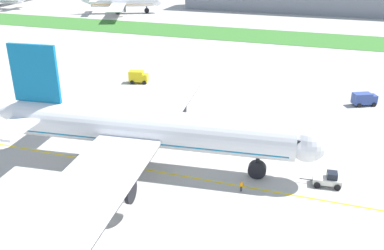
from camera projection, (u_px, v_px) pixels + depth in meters
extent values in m
plane|color=#ADAAA5|center=(111.00, 169.00, 63.51)|extent=(600.00, 600.00, 0.00)
cube|color=yellow|center=(116.00, 164.00, 64.91)|extent=(280.00, 0.36, 0.01)
cube|color=#38722D|center=(249.00, 35.00, 153.42)|extent=(320.00, 24.00, 0.10)
cylinder|color=white|center=(150.00, 128.00, 62.16)|extent=(42.54, 9.78, 5.54)
cube|color=#0C6B9E|center=(150.00, 134.00, 62.55)|extent=(40.82, 9.17, 0.66)
sphere|color=white|center=(308.00, 143.00, 57.57)|extent=(5.26, 5.26, 5.26)
cone|color=white|center=(8.00, 112.00, 66.78)|extent=(6.54, 5.30, 4.71)
cube|color=#0C6B9E|center=(35.00, 74.00, 62.87)|extent=(7.61, 1.32, 8.87)
cube|color=white|center=(54.00, 101.00, 70.55)|extent=(5.51, 9.29, 0.39)
cube|color=white|center=(15.00, 127.00, 60.65)|extent=(5.51, 9.29, 0.39)
cube|color=white|center=(174.00, 86.00, 82.30)|extent=(13.08, 38.72, 0.44)
cube|color=white|center=(65.00, 217.00, 43.44)|extent=(13.08, 38.72, 0.44)
cylinder|color=#B7BABF|center=(169.00, 110.00, 75.09)|extent=(5.55, 3.56, 3.05)
cylinder|color=black|center=(183.00, 112.00, 74.55)|extent=(0.78, 3.23, 3.20)
cylinder|color=#B7BABF|center=(110.00, 188.00, 51.48)|extent=(5.55, 3.56, 3.05)
cylinder|color=black|center=(131.00, 191.00, 50.95)|extent=(0.78, 3.23, 3.20)
cylinder|color=black|center=(258.00, 163.00, 60.45)|extent=(0.58, 0.58, 2.15)
cylinder|color=black|center=(257.00, 169.00, 60.88)|extent=(2.74, 1.44, 2.63)
cylinder|color=black|center=(136.00, 141.00, 66.99)|extent=(0.58, 0.58, 2.15)
cylinder|color=black|center=(137.00, 147.00, 67.42)|extent=(2.74, 1.44, 2.63)
cylinder|color=black|center=(123.00, 158.00, 61.79)|extent=(0.58, 0.58, 2.15)
cylinder|color=black|center=(123.00, 164.00, 62.22)|extent=(2.74, 1.44, 2.63)
cube|color=black|center=(302.00, 138.00, 57.46)|extent=(2.35, 4.33, 1.00)
sphere|color=black|center=(60.00, 110.00, 67.64)|extent=(0.39, 0.39, 0.39)
sphere|color=black|center=(75.00, 111.00, 67.10)|extent=(0.39, 0.39, 0.39)
sphere|color=black|center=(90.00, 112.00, 66.56)|extent=(0.39, 0.39, 0.39)
sphere|color=black|center=(106.00, 114.00, 66.01)|extent=(0.39, 0.39, 0.39)
sphere|color=black|center=(122.00, 115.00, 65.47)|extent=(0.39, 0.39, 0.39)
sphere|color=black|center=(139.00, 117.00, 64.93)|extent=(0.39, 0.39, 0.39)
sphere|color=black|center=(155.00, 118.00, 64.39)|extent=(0.39, 0.39, 0.39)
sphere|color=black|center=(172.00, 120.00, 63.84)|extent=(0.39, 0.39, 0.39)
sphere|color=black|center=(189.00, 121.00, 63.30)|extent=(0.39, 0.39, 0.39)
sphere|color=black|center=(207.00, 123.00, 62.76)|extent=(0.39, 0.39, 0.39)
sphere|color=black|center=(224.00, 124.00, 62.22)|extent=(0.39, 0.39, 0.39)
sphere|color=black|center=(243.00, 126.00, 61.67)|extent=(0.39, 0.39, 0.39)
sphere|color=black|center=(261.00, 128.00, 61.13)|extent=(0.39, 0.39, 0.39)
cube|color=white|center=(327.00, 180.00, 59.08)|extent=(4.06, 2.37, 0.80)
cube|color=black|center=(332.00, 175.00, 58.62)|extent=(1.54, 1.65, 0.90)
cylinder|color=black|center=(306.00, 179.00, 59.76)|extent=(1.80, 0.30, 0.12)
cylinder|color=black|center=(317.00, 185.00, 58.63)|extent=(0.93, 0.44, 0.90)
cylinder|color=black|center=(316.00, 178.00, 60.41)|extent=(0.93, 0.44, 0.90)
cylinder|color=black|center=(337.00, 187.00, 58.08)|extent=(0.93, 0.44, 0.90)
cylinder|color=black|center=(336.00, 180.00, 59.85)|extent=(0.93, 0.44, 0.90)
cylinder|color=black|center=(91.00, 157.00, 66.21)|extent=(0.12, 0.12, 0.81)
cylinder|color=#BFE519|center=(90.00, 153.00, 66.03)|extent=(0.09, 0.09, 0.52)
cylinder|color=black|center=(92.00, 158.00, 66.10)|extent=(0.12, 0.12, 0.81)
cylinder|color=#BFE519|center=(92.00, 154.00, 65.74)|extent=(0.09, 0.09, 0.52)
cube|color=#BFE519|center=(91.00, 154.00, 65.88)|extent=(0.49, 0.39, 0.58)
sphere|color=brown|center=(91.00, 151.00, 65.71)|extent=(0.22, 0.22, 0.22)
cylinder|color=black|center=(29.00, 230.00, 49.64)|extent=(0.12, 0.12, 0.85)
cylinder|color=orange|center=(27.00, 224.00, 49.46)|extent=(0.10, 0.10, 0.54)
cylinder|color=black|center=(29.00, 230.00, 49.49)|extent=(0.12, 0.12, 0.85)
cylinder|color=orange|center=(29.00, 226.00, 49.11)|extent=(0.10, 0.10, 0.54)
cube|color=orange|center=(28.00, 225.00, 49.27)|extent=(0.51, 0.45, 0.60)
sphere|color=#8C6647|center=(28.00, 222.00, 49.10)|extent=(0.23, 0.23, 0.23)
cylinder|color=black|center=(242.00, 189.00, 57.85)|extent=(0.12, 0.12, 0.82)
cylinder|color=orange|center=(243.00, 184.00, 57.63)|extent=(0.10, 0.10, 0.52)
cylinder|color=black|center=(240.00, 189.00, 57.78)|extent=(0.12, 0.12, 0.82)
cylinder|color=orange|center=(240.00, 185.00, 57.46)|extent=(0.10, 0.10, 0.52)
cube|color=orange|center=(241.00, 184.00, 57.53)|extent=(0.48, 0.46, 0.58)
sphere|color=tan|center=(241.00, 182.00, 57.37)|extent=(0.22, 0.22, 0.22)
cube|color=white|center=(41.00, 55.00, 120.17)|extent=(4.83, 3.83, 2.58)
cube|color=white|center=(51.00, 56.00, 120.54)|extent=(2.40, 2.74, 1.63)
cube|color=#263347|center=(54.00, 55.00, 120.46)|extent=(0.84, 1.87, 0.72)
cylinder|color=black|center=(52.00, 58.00, 121.95)|extent=(0.95, 0.62, 0.90)
cylinder|color=black|center=(50.00, 60.00, 119.79)|extent=(0.95, 0.62, 0.90)
cylinder|color=black|center=(39.00, 58.00, 121.71)|extent=(0.95, 0.62, 0.90)
cylinder|color=black|center=(37.00, 60.00, 119.54)|extent=(0.95, 0.62, 0.90)
cube|color=#33478C|center=(362.00, 98.00, 87.51)|extent=(4.22, 3.50, 2.24)
cube|color=#33478C|center=(372.00, 99.00, 87.88)|extent=(2.17, 2.44, 1.79)
cube|color=#263347|center=(375.00, 97.00, 87.81)|extent=(0.85, 1.62, 0.79)
cylinder|color=black|center=(369.00, 101.00, 89.19)|extent=(0.94, 0.67, 0.90)
cylinder|color=black|center=(374.00, 105.00, 87.29)|extent=(0.94, 0.67, 0.90)
cylinder|color=black|center=(354.00, 102.00, 88.80)|extent=(0.94, 0.67, 0.90)
cylinder|color=black|center=(359.00, 105.00, 86.90)|extent=(0.94, 0.67, 0.90)
cube|color=yellow|center=(136.00, 76.00, 101.53)|extent=(3.73, 2.76, 2.50)
cube|color=yellow|center=(145.00, 78.00, 101.43)|extent=(1.69, 2.26, 1.82)
cube|color=#263347|center=(147.00, 76.00, 101.21)|extent=(0.44, 1.76, 0.80)
cylinder|color=black|center=(146.00, 80.00, 102.76)|extent=(0.94, 0.48, 0.90)
cylinder|color=black|center=(144.00, 83.00, 100.83)|extent=(0.94, 0.48, 0.90)
cylinder|color=black|center=(134.00, 80.00, 103.09)|extent=(0.94, 0.48, 0.90)
cylinder|color=black|center=(132.00, 82.00, 101.16)|extent=(0.94, 0.48, 0.90)
cylinder|color=white|center=(123.00, 1.00, 197.26)|extent=(28.90, 15.91, 4.95)
cube|color=orange|center=(123.00, 3.00, 197.61)|extent=(27.67, 15.09, 0.59)
sphere|color=white|center=(157.00, 1.00, 198.33)|extent=(4.70, 4.70, 4.70)
cone|color=white|center=(86.00, 1.00, 195.98)|extent=(6.65, 5.99, 4.21)
cube|color=white|center=(93.00, 1.00, 191.58)|extent=(6.04, 8.55, 0.35)
cube|color=white|center=(116.00, 7.00, 183.12)|extent=(16.15, 26.78, 0.40)
cylinder|color=#B7BABF|center=(123.00, 3.00, 206.95)|extent=(5.39, 4.33, 2.72)
cylinder|color=black|center=(128.00, 3.00, 207.11)|extent=(1.48, 2.79, 2.86)
cylinder|color=#B7BABF|center=(120.00, 9.00, 189.19)|extent=(5.39, 4.33, 2.72)
cylinder|color=black|center=(125.00, 9.00, 189.35)|extent=(1.48, 2.79, 2.86)
cylinder|color=black|center=(147.00, 8.00, 199.38)|extent=(0.52, 0.52, 1.92)
cylinder|color=black|center=(147.00, 11.00, 199.77)|extent=(2.58, 1.89, 2.35)
cylinder|color=black|center=(118.00, 8.00, 200.86)|extent=(0.52, 0.52, 1.92)
cylinder|color=black|center=(119.00, 10.00, 201.24)|extent=(2.58, 1.89, 2.35)
cylinder|color=black|center=(118.00, 10.00, 196.11)|extent=(0.52, 0.52, 1.92)
cylinder|color=black|center=(118.00, 12.00, 196.49)|extent=(2.58, 1.89, 2.35)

